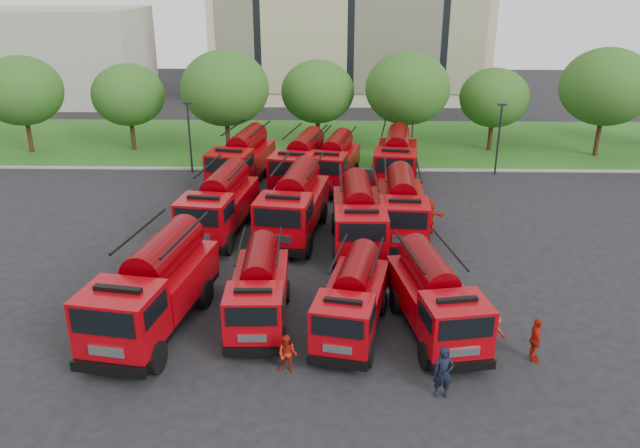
{
  "coord_description": "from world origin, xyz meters",
  "views": [
    {
      "loc": [
        0.32,
        -26.24,
        13.54
      ],
      "look_at": [
        -0.33,
        2.81,
        1.8
      ],
      "focal_mm": 35.0,
      "sensor_mm": 36.0,
      "label": 1
    }
  ],
  "objects_px": {
    "fire_truck_7": "(402,206)",
    "fire_truck_9": "(302,162)",
    "fire_truck_0": "(154,288)",
    "fire_truck_11": "(396,159)",
    "fire_truck_3": "(435,297)",
    "firefighter_1": "(288,372)",
    "fire_truck_10": "(334,161)",
    "fire_truck_4": "(220,204)",
    "firefighter_2": "(533,360)",
    "fire_truck_1": "(259,289)",
    "fire_truck_8": "(242,159)",
    "firefighter_0": "(441,396)",
    "firefighter_5": "(428,232)",
    "fire_truck_2": "(353,299)",
    "fire_truck_6": "(358,216)",
    "firefighter_4": "(187,307)",
    "fire_truck_5": "(294,204)",
    "firefighter_3": "(490,350)"
  },
  "relations": [
    {
      "from": "fire_truck_4",
      "to": "fire_truck_8",
      "type": "height_order",
      "value": "fire_truck_8"
    },
    {
      "from": "fire_truck_1",
      "to": "firefighter_3",
      "type": "bearing_deg",
      "value": -14.53
    },
    {
      "from": "fire_truck_0",
      "to": "fire_truck_6",
      "type": "xyz_separation_m",
      "value": [
        8.48,
        8.41,
        -0.14
      ]
    },
    {
      "from": "firefighter_1",
      "to": "firefighter_4",
      "type": "relative_size",
      "value": 0.93
    },
    {
      "from": "fire_truck_2",
      "to": "firefighter_1",
      "type": "height_order",
      "value": "fire_truck_2"
    },
    {
      "from": "fire_truck_9",
      "to": "firefighter_5",
      "type": "xyz_separation_m",
      "value": [
        7.49,
        -7.96,
        -1.73
      ]
    },
    {
      "from": "fire_truck_7",
      "to": "fire_truck_0",
      "type": "bearing_deg",
      "value": -134.3
    },
    {
      "from": "fire_truck_2",
      "to": "fire_truck_10",
      "type": "bearing_deg",
      "value": 103.69
    },
    {
      "from": "fire_truck_4",
      "to": "fire_truck_10",
      "type": "xyz_separation_m",
      "value": [
        6.26,
        8.73,
        -0.09
      ]
    },
    {
      "from": "firefighter_0",
      "to": "firefighter_5",
      "type": "height_order",
      "value": "firefighter_5"
    },
    {
      "from": "fire_truck_8",
      "to": "fire_truck_0",
      "type": "bearing_deg",
      "value": -82.83
    },
    {
      "from": "firefighter_4",
      "to": "fire_truck_4",
      "type": "bearing_deg",
      "value": -26.28
    },
    {
      "from": "fire_truck_3",
      "to": "fire_truck_5",
      "type": "distance_m",
      "value": 11.78
    },
    {
      "from": "fire_truck_3",
      "to": "fire_truck_11",
      "type": "bearing_deg",
      "value": 79.27
    },
    {
      "from": "fire_truck_2",
      "to": "fire_truck_10",
      "type": "xyz_separation_m",
      "value": [
        -0.78,
        18.86,
        0.19
      ]
    },
    {
      "from": "fire_truck_0",
      "to": "fire_truck_7",
      "type": "height_order",
      "value": "fire_truck_0"
    },
    {
      "from": "fire_truck_5",
      "to": "fire_truck_2",
      "type": "bearing_deg",
      "value": -65.24
    },
    {
      "from": "fire_truck_8",
      "to": "firefighter_2",
      "type": "xyz_separation_m",
      "value": [
        13.78,
        -20.8,
        -1.78
      ]
    },
    {
      "from": "fire_truck_5",
      "to": "firefighter_4",
      "type": "bearing_deg",
      "value": -108.26
    },
    {
      "from": "fire_truck_0",
      "to": "fire_truck_11",
      "type": "relative_size",
      "value": 1.03
    },
    {
      "from": "fire_truck_3",
      "to": "firefighter_1",
      "type": "distance_m",
      "value": 6.59
    },
    {
      "from": "fire_truck_10",
      "to": "firefighter_1",
      "type": "height_order",
      "value": "fire_truck_10"
    },
    {
      "from": "firefighter_0",
      "to": "firefighter_5",
      "type": "distance_m",
      "value": 14.68
    },
    {
      "from": "fire_truck_10",
      "to": "firefighter_5",
      "type": "bearing_deg",
      "value": -46.13
    },
    {
      "from": "firefighter_2",
      "to": "fire_truck_1",
      "type": "bearing_deg",
      "value": 81.44
    },
    {
      "from": "fire_truck_5",
      "to": "firefighter_4",
      "type": "relative_size",
      "value": 5.04
    },
    {
      "from": "fire_truck_10",
      "to": "fire_truck_9",
      "type": "bearing_deg",
      "value": -156.23
    },
    {
      "from": "fire_truck_8",
      "to": "fire_truck_11",
      "type": "distance_m",
      "value": 10.47
    },
    {
      "from": "fire_truck_4",
      "to": "fire_truck_7",
      "type": "distance_m",
      "value": 9.98
    },
    {
      "from": "fire_truck_5",
      "to": "firefighter_0",
      "type": "distance_m",
      "value": 15.49
    },
    {
      "from": "fire_truck_2",
      "to": "fire_truck_11",
      "type": "distance_m",
      "value": 19.4
    },
    {
      "from": "fire_truck_6",
      "to": "fire_truck_8",
      "type": "xyz_separation_m",
      "value": [
        -7.54,
        10.39,
        0.08
      ]
    },
    {
      "from": "fire_truck_8",
      "to": "firefighter_4",
      "type": "relative_size",
      "value": 5.0
    },
    {
      "from": "firefighter_1",
      "to": "fire_truck_3",
      "type": "bearing_deg",
      "value": 42.4
    },
    {
      "from": "fire_truck_11",
      "to": "firefighter_2",
      "type": "distance_m",
      "value": 21.36
    },
    {
      "from": "fire_truck_0",
      "to": "fire_truck_10",
      "type": "height_order",
      "value": "fire_truck_0"
    },
    {
      "from": "fire_truck_7",
      "to": "fire_truck_9",
      "type": "relative_size",
      "value": 0.94
    },
    {
      "from": "fire_truck_2",
      "to": "firefighter_5",
      "type": "bearing_deg",
      "value": 77.78
    },
    {
      "from": "fire_truck_1",
      "to": "fire_truck_7",
      "type": "bearing_deg",
      "value": 52.22
    },
    {
      "from": "firefighter_0",
      "to": "firefighter_4",
      "type": "bearing_deg",
      "value": 151.65
    },
    {
      "from": "firefighter_2",
      "to": "fire_truck_3",
      "type": "bearing_deg",
      "value": 66.06
    },
    {
      "from": "fire_truck_2",
      "to": "fire_truck_7",
      "type": "height_order",
      "value": "fire_truck_7"
    },
    {
      "from": "fire_truck_10",
      "to": "firefighter_4",
      "type": "bearing_deg",
      "value": -98.71
    },
    {
      "from": "fire_truck_0",
      "to": "fire_truck_1",
      "type": "bearing_deg",
      "value": 18.76
    },
    {
      "from": "fire_truck_1",
      "to": "fire_truck_8",
      "type": "relative_size",
      "value": 0.8
    },
    {
      "from": "fire_truck_4",
      "to": "firefighter_2",
      "type": "xyz_separation_m",
      "value": [
        13.8,
        -12.06,
        -1.73
      ]
    },
    {
      "from": "fire_truck_9",
      "to": "fire_truck_11",
      "type": "bearing_deg",
      "value": 18.19
    },
    {
      "from": "fire_truck_6",
      "to": "firefighter_1",
      "type": "relative_size",
      "value": 4.94
    },
    {
      "from": "fire_truck_5",
      "to": "firefighter_4",
      "type": "xyz_separation_m",
      "value": [
        -4.18,
        -8.32,
        -1.8
      ]
    },
    {
      "from": "fire_truck_11",
      "to": "firefighter_1",
      "type": "height_order",
      "value": "fire_truck_11"
    }
  ]
}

